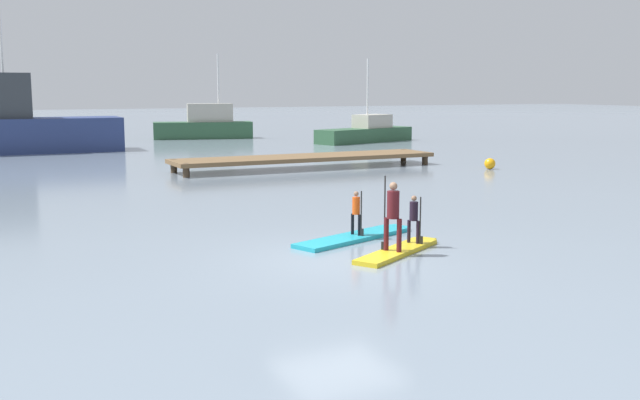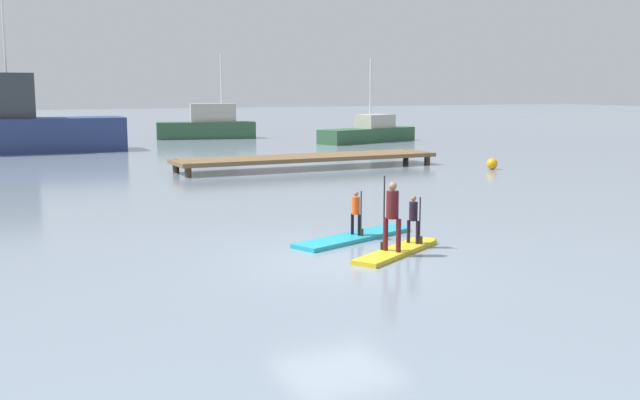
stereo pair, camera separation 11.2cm
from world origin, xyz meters
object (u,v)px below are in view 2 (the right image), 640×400
paddler_child_solo (356,211)px  fishing_boat_white_large (5,125)px  paddleboard_near (355,237)px  trawler_grey_distant (208,125)px  paddleboard_far (398,251)px  paddler_adult (392,212)px  mooring_buoy_near (492,164)px  paddler_child_front (414,217)px  fishing_boat_green_midground (369,132)px

paddler_child_solo → fishing_boat_white_large: (-6.16, 29.61, 0.86)m
paddleboard_near → trawler_grey_distant: 37.22m
paddleboard_far → trawler_grey_distant: bearing=78.7°
paddler_adult → trawler_grey_distant: 39.12m
fishing_boat_white_large → paddler_child_solo: bearing=-78.2°
paddler_adult → mooring_buoy_near: size_ratio=3.31×
paddler_child_solo → trawler_grey_distant: (7.70, 36.41, 0.25)m
paddleboard_far → paddler_adult: (-0.25, -0.14, 0.91)m
trawler_grey_distant → paddler_child_front: bearing=-100.5°
paddler_child_front → mooring_buoy_near: paddler_child_front is taller
paddler_child_front → fishing_boat_white_large: (-6.88, 31.03, 0.84)m
paddler_child_solo → fishing_boat_white_large: size_ratio=0.09×
paddler_adult → paddleboard_far: bearing=29.1°
paddler_adult → paddler_child_front: paddler_adult is taller
paddler_child_solo → paddler_adult: size_ratio=0.66×
paddler_child_solo → mooring_buoy_near: bearing=40.4°
paddler_adult → trawler_grey_distant: size_ratio=0.23×
paddler_child_front → fishing_boat_green_midground: (15.76, 29.76, -0.05)m
paddler_adult → fishing_boat_white_large: 32.10m
paddleboard_far → fishing_boat_white_large: 32.04m
fishing_boat_green_midground → mooring_buoy_near: fishing_boat_green_midground is taller
paddler_child_solo → mooring_buoy_near: (12.96, 11.02, -0.44)m
paddler_adult → fishing_boat_green_midground: fishing_boat_green_midground is taller
paddleboard_far → fishing_boat_green_midground: bearing=61.5°
fishing_boat_white_large → mooring_buoy_near: fishing_boat_white_large is taller
paddler_child_solo → mooring_buoy_near: paddler_child_solo is taller
paddleboard_far → trawler_grey_distant: (7.61, 38.18, 0.89)m
paddleboard_near → paddler_child_front: paddler_child_front is taller
paddleboard_near → paddler_child_solo: paddler_child_solo is taller
paddler_adult → fishing_boat_green_midground: 34.53m
paddler_adult → mooring_buoy_near: 18.44m
paddleboard_far → fishing_boat_green_midground: fishing_boat_green_midground is taller
paddleboard_near → mooring_buoy_near: 17.02m
fishing_boat_white_large → paddler_child_front: bearing=-77.5°
paddleboard_near → trawler_grey_distant: size_ratio=0.50×
paddler_adult → mooring_buoy_near: paddler_adult is taller
paddler_adult → trawler_grey_distant: bearing=78.4°
paddleboard_near → paddleboard_far: 1.78m
paddler_child_front → trawler_grey_distant: size_ratio=0.15×
fishing_boat_white_large → fishing_boat_green_midground: size_ratio=1.58×
paddleboard_near → paddleboard_far: (0.10, -1.78, -0.00)m
paddler_child_solo → trawler_grey_distant: trawler_grey_distant is taller
fishing_boat_white_large → mooring_buoy_near: size_ratio=25.30×
trawler_grey_distant → paddler_child_solo: bearing=-101.9°
paddler_adult → paddler_child_front: size_ratio=1.49×
paddleboard_far → paddler_adult: size_ratio=1.77×
paddler_child_front → mooring_buoy_near: bearing=45.4°
paddleboard_near → paddleboard_far: bearing=-86.8°
paddleboard_far → paddler_child_front: paddler_child_front is taller
paddler_child_front → mooring_buoy_near: size_ratio=2.22×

